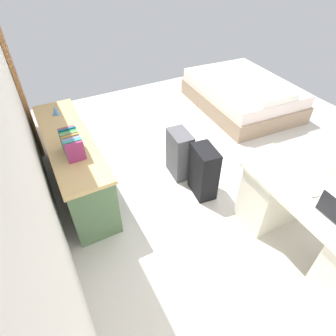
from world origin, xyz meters
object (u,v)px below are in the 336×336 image
(computer_mouse, at_px, (315,194))
(suitcase_spare_grey, at_px, (180,154))
(figurine_small, at_px, (55,110))
(desk, at_px, (311,226))
(credenza, at_px, (75,164))
(suitcase_black, at_px, (204,172))
(bed, at_px, (242,95))

(computer_mouse, bearing_deg, suitcase_spare_grey, 18.58)
(suitcase_spare_grey, xyz_separation_m, figurine_small, (0.90, 1.21, 0.49))
(desk, distance_m, credenza, 2.56)
(suitcase_black, distance_m, figurine_small, 1.91)
(credenza, xyz_separation_m, figurine_small, (0.56, 0.00, 0.43))
(suitcase_black, xyz_separation_m, computer_mouse, (-1.07, -0.38, 0.42))
(bed, height_order, computer_mouse, computer_mouse)
(computer_mouse, distance_m, figurine_small, 2.92)
(credenza, distance_m, computer_mouse, 2.50)
(suitcase_spare_grey, distance_m, computer_mouse, 1.63)
(credenza, distance_m, suitcase_spare_grey, 1.26)
(bed, bearing_deg, suitcase_black, 129.46)
(desk, distance_m, suitcase_black, 1.22)
(credenza, height_order, computer_mouse, computer_mouse)
(credenza, bearing_deg, suitcase_black, -120.98)
(credenza, relative_size, computer_mouse, 18.00)
(credenza, xyz_separation_m, computer_mouse, (-1.84, -1.66, 0.36))
(bed, relative_size, figurine_small, 18.08)
(desk, height_order, credenza, credenza)
(figurine_small, bearing_deg, computer_mouse, -145.24)
(suitcase_black, height_order, computer_mouse, computer_mouse)
(suitcase_spare_grey, bearing_deg, computer_mouse, -158.43)
(bed, distance_m, figurine_small, 3.12)
(suitcase_black, height_order, figurine_small, figurine_small)
(bed, xyz_separation_m, computer_mouse, (-2.54, 1.40, 0.49))
(credenza, distance_m, suitcase_black, 1.50)
(suitcase_black, distance_m, suitcase_spare_grey, 0.44)
(credenza, bearing_deg, figurine_small, 0.16)
(desk, distance_m, bed, 2.96)
(suitcase_spare_grey, relative_size, computer_mouse, 6.17)
(desk, bearing_deg, computer_mouse, 19.61)
(suitcase_black, bearing_deg, credenza, 66.45)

